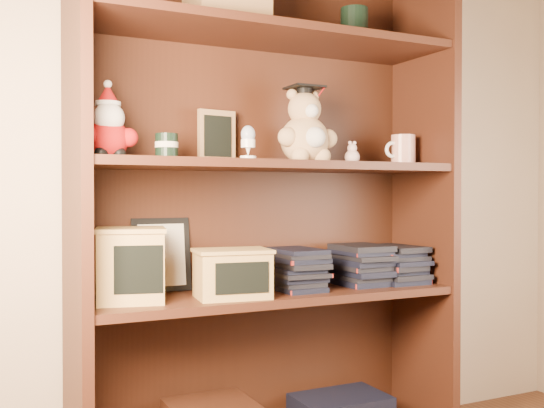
{
  "coord_description": "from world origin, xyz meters",
  "views": [
    {
      "loc": [
        -0.72,
        -0.46,
        0.85
      ],
      "look_at": [
        0.13,
        1.3,
        0.82
      ],
      "focal_mm": 42.0,
      "sensor_mm": 36.0,
      "label": 1
    }
  ],
  "objects": [
    {
      "name": "book_stack_mid",
      "position": [
        0.46,
        1.3,
        0.61
      ],
      "size": [
        0.14,
        0.2,
        0.13
      ],
      "color": "black",
      "rests_on": "shelf_lower"
    },
    {
      "name": "shelf_upper",
      "position": [
        0.13,
        1.3,
        0.94
      ],
      "size": [
        1.14,
        0.33,
        0.02
      ],
      "color": "#3C1D11",
      "rests_on": "ground"
    },
    {
      "name": "chalkboard_plaque",
      "position": [
        -0.01,
        1.42,
        1.03
      ],
      "size": [
        0.13,
        0.08,
        0.16
      ],
      "color": "#9E7547",
      "rests_on": "shelf_upper"
    },
    {
      "name": "grad_teddy_bear",
      "position": [
        0.25,
        1.3,
        1.04
      ],
      "size": [
        0.2,
        0.18,
        0.25
      ],
      "color": "tan",
      "rests_on": "shelf_upper"
    },
    {
      "name": "pink_figurine",
      "position": [
        0.42,
        1.3,
        0.98
      ],
      "size": [
        0.05,
        0.05,
        0.08
      ],
      "color": "beige",
      "rests_on": "shelf_upper"
    },
    {
      "name": "book_stack_left",
      "position": [
        0.21,
        1.3,
        0.62
      ],
      "size": [
        0.14,
        0.2,
        0.14
      ],
      "color": "black",
      "rests_on": "shelf_lower"
    },
    {
      "name": "teachers_tin",
      "position": [
        -0.2,
        1.3,
        0.99
      ],
      "size": [
        0.07,
        0.07,
        0.07
      ],
      "color": "black",
      "rests_on": "shelf_upper"
    },
    {
      "name": "book_stack_right",
      "position": [
        0.6,
        1.3,
        0.61
      ],
      "size": [
        0.14,
        0.2,
        0.13
      ],
      "color": "black",
      "rests_on": "shelf_lower"
    },
    {
      "name": "shelf_lower",
      "position": [
        0.13,
        1.3,
        0.54
      ],
      "size": [
        1.14,
        0.33,
        0.02
      ],
      "color": "#3C1D11",
      "rests_on": "ground"
    },
    {
      "name": "santa_plush",
      "position": [
        -0.37,
        1.3,
        1.03
      ],
      "size": [
        0.16,
        0.11,
        0.22
      ],
      "color": "#A50F0F",
      "rests_on": "shelf_upper"
    },
    {
      "name": "egg_cup",
      "position": [
        0.02,
        1.23,
        1.0
      ],
      "size": [
        0.05,
        0.05,
        0.1
      ],
      "color": "white",
      "rests_on": "shelf_upper"
    },
    {
      "name": "treats_box",
      "position": [
        -0.31,
        1.3,
        0.65
      ],
      "size": [
        0.23,
        0.23,
        0.21
      ],
      "color": "tan",
      "rests_on": "shelf_lower"
    },
    {
      "name": "bookcase",
      "position": [
        0.13,
        1.36,
        0.78
      ],
      "size": [
        1.2,
        0.35,
        1.6
      ],
      "color": "#3C1D11",
      "rests_on": "ground"
    },
    {
      "name": "teacher_mug",
      "position": [
        0.63,
        1.3,
        1.0
      ],
      "size": [
        0.12,
        0.08,
        0.1
      ],
      "color": "silver",
      "rests_on": "shelf_upper"
    },
    {
      "name": "certificate_frame",
      "position": [
        -0.18,
        1.44,
        0.66
      ],
      "size": [
        0.18,
        0.05,
        0.23
      ],
      "color": "black",
      "rests_on": "shelf_lower"
    },
    {
      "name": "pencils_box",
      "position": [
        -0.03,
        1.24,
        0.62
      ],
      "size": [
        0.23,
        0.18,
        0.14
      ],
      "color": "tan",
      "rests_on": "shelf_lower"
    }
  ]
}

